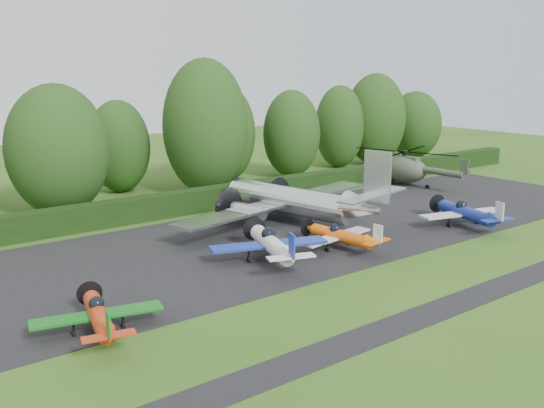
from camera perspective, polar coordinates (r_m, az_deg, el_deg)
ground at (r=38.28m, az=9.57°, el=-6.55°), size 160.00×160.00×0.00m
apron at (r=45.33m, az=0.34°, el=-3.26°), size 70.00×18.00×0.01m
taxiway_verge at (r=34.75m, az=16.86°, el=-9.00°), size 70.00×2.00×0.00m
hedgerow at (r=54.17m, az=-6.78°, el=-0.65°), size 90.00×1.60×2.00m
transport_plane at (r=49.08m, az=1.86°, el=0.33°), size 21.64×16.60×6.94m
light_plane_red at (r=30.56m, az=-16.02°, el=-10.02°), size 6.25×6.57×2.40m
light_plane_white at (r=39.63m, az=-0.07°, el=-3.77°), size 7.86×8.27×3.02m
light_plane_orange at (r=42.64m, az=6.50°, el=-2.98°), size 6.37×6.70×2.45m
light_plane_blue at (r=50.64m, az=17.79°, el=-0.78°), size 7.37×7.75×2.83m
helicopter at (r=66.65m, az=12.39°, el=3.45°), size 11.50×13.46×3.70m
sign_board at (r=68.70m, az=11.61°, el=3.10°), size 3.17×0.12×1.78m
tree_0 at (r=54.47m, az=-19.53°, el=4.78°), size 8.55×8.55×11.24m
tree_2 at (r=86.44m, az=13.27°, el=7.26°), size 7.38×7.38×9.17m
tree_3 at (r=63.06m, az=-14.22°, el=5.27°), size 6.25×6.25×9.32m
tree_5 at (r=79.67m, az=9.67°, el=7.86°), size 7.77×7.77×11.66m
tree_7 at (r=76.73m, az=6.37°, el=7.24°), size 6.18×6.18×10.23m
tree_8 at (r=60.37m, az=-6.28°, el=7.20°), size 8.42×8.42×13.39m
tree_9 at (r=67.26m, az=-4.37°, el=6.64°), size 6.54×6.54×10.60m
tree_11 at (r=69.65m, az=1.85°, el=6.62°), size 6.55×6.55×9.96m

